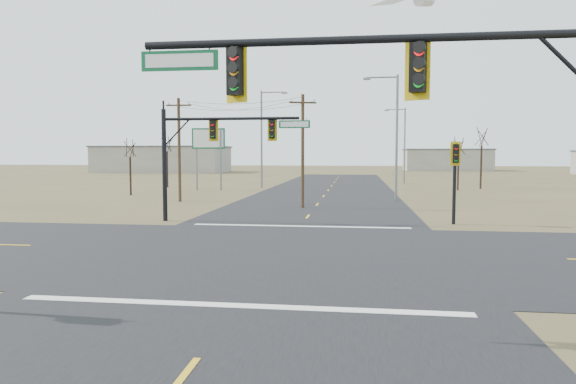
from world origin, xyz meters
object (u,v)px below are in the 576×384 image
Objects in this scene: mast_arm_far at (215,140)px; utility_pole_near at (303,149)px; pedestal_signal_ne at (455,165)px; bare_tree_a at (130,147)px; highway_sign at (209,147)px; utility_pole_far at (179,148)px; bare_tree_b at (167,143)px; bare_tree_d at (482,136)px; streetlight_c at (264,134)px; streetlight_a at (394,130)px; bare_tree_c at (459,146)px; mast_arm_near at (431,100)px; streetlight_b at (403,141)px.

utility_pole_near is (4.31, 8.43, -0.43)m from mast_arm_far.
pedestal_signal_ne is 0.81× the size of bare_tree_a.
highway_sign is at bearing 54.58° from bare_tree_a.
highway_sign is (-1.49, 13.71, 0.26)m from utility_pole_far.
bare_tree_b is at bearing 130.76° from utility_pole_near.
highway_sign is at bearing -168.19° from bare_tree_d.
bare_tree_d reaches higher than bare_tree_a.
streetlight_c is 1.52× the size of bare_tree_d.
streetlight_a is at bearing 46.52° from mast_arm_far.
bare_tree_c is at bearing 83.98° from pedestal_signal_ne.
utility_pole_far reaches higher than bare_tree_b.
pedestal_signal_ne is at bearing -57.05° from highway_sign.
mast_arm_far is 22.56m from bare_tree_a.
streetlight_c is at bearing -176.56° from bare_tree_d.
highway_sign is 1.04× the size of bare_tree_b.
mast_arm_near is at bearing -57.01° from bare_tree_a.
highway_sign is 9.60m from bare_tree_a.
utility_pole_near is at bearing -127.40° from bare_tree_d.
mast_arm_near is at bearing -76.56° from streetlight_b.
utility_pole_near reaches higher than mast_arm_near.
mast_arm_far is at bearing -61.97° from utility_pole_far.
bare_tree_b is (-11.70, -0.64, -1.14)m from streetlight_c.
mast_arm_far is 33.35m from bare_tree_b.
bare_tree_d is (18.21, 23.82, 1.67)m from utility_pole_near.
streetlight_b reaches higher than mast_arm_near.
bare_tree_a is at bearing -86.03° from bare_tree_b.
streetlight_a reaches higher than bare_tree_d.
highway_sign is at bearing 135.54° from mast_arm_near.
streetlight_c is at bearing 127.83° from mast_arm_near.
streetlight_a is 1.82× the size of bare_tree_a.
highway_sign is at bearing 96.21° from utility_pole_far.
bare_tree_c is at bearing 49.45° from mast_arm_far.
highway_sign is 0.60× the size of streetlight_c.
streetlight_c is (-14.07, 15.26, 0.41)m from streetlight_a.
utility_pole_near is at bearing -88.88° from streetlight_b.
mast_arm_far is (-9.81, 17.91, -0.32)m from mast_arm_near.
mast_arm_near reaches higher than bare_tree_b.
bare_tree_d reaches higher than mast_arm_near.
streetlight_c reaches higher than utility_pole_near.
bare_tree_b reaches higher than pedestal_signal_ne.
highway_sign is at bearing 135.82° from pedestal_signal_ne.
mast_arm_far reaches higher than bare_tree_a.
highway_sign is at bearing 100.04° from mast_arm_far.
mast_arm_near is 47.25m from highway_sign.
streetlight_b is at bearing 108.95° from mast_arm_near.
utility_pole_near reaches higher than pedestal_signal_ne.
bare_tree_c is (8.02, 13.91, -1.07)m from streetlight_a.
streetlight_a is at bearing -5.89° from bare_tree_a.
pedestal_signal_ne is at bearing 101.34° from mast_arm_near.
mast_arm_far is 13.87m from pedestal_signal_ne.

